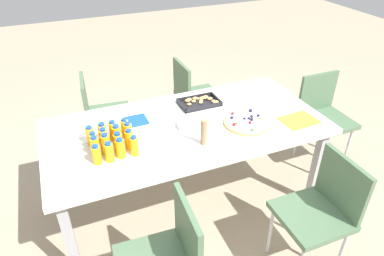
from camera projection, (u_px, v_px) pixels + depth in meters
ground_plane at (187, 199)px, 2.91m from camera, size 12.00×12.00×0.00m
party_table at (187, 132)px, 2.54m from camera, size 2.00×0.97×0.74m
chair_far_right at (193, 93)px, 3.45m from camera, size 0.41×0.41×0.83m
chair_far_left at (101, 111)px, 3.15m from camera, size 0.44×0.44×0.83m
chair_near_right at (322, 207)px, 2.15m from camera, size 0.40×0.40×0.83m
chair_end at (323, 112)px, 3.13m from camera, size 0.40×0.40×0.83m
juice_bottle_0 at (97, 155)px, 2.10m from camera, size 0.06×0.06×0.13m
juice_bottle_1 at (109, 152)px, 2.12m from camera, size 0.06×0.06×0.13m
juice_bottle_2 at (121, 148)px, 2.15m from camera, size 0.06×0.06×0.14m
juice_bottle_3 at (134, 146)px, 2.17m from camera, size 0.05×0.05×0.14m
juice_bottle_4 at (95, 147)px, 2.17m from camera, size 0.05×0.05×0.14m
juice_bottle_5 at (106, 145)px, 2.18m from camera, size 0.06×0.06×0.15m
juice_bottle_6 at (119, 143)px, 2.21m from camera, size 0.06×0.06×0.14m
juice_bottle_7 at (129, 140)px, 2.23m from camera, size 0.05×0.05×0.14m
juice_bottle_8 at (94, 142)px, 2.22m from camera, size 0.05×0.05×0.13m
juice_bottle_9 at (104, 139)px, 2.24m from camera, size 0.06×0.06×0.15m
juice_bottle_10 at (117, 135)px, 2.27m from camera, size 0.06×0.06×0.15m
juice_bottle_11 at (128, 133)px, 2.29m from camera, size 0.06×0.06×0.15m
juice_bottle_12 at (90, 136)px, 2.28m from camera, size 0.06×0.06×0.13m
juice_bottle_13 at (103, 133)px, 2.30m from camera, size 0.06×0.06×0.14m
juice_bottle_14 at (113, 131)px, 2.32m from camera, size 0.06×0.06×0.14m
juice_bottle_15 at (125, 128)px, 2.35m from camera, size 0.05×0.05×0.14m
fruit_pizza at (247, 122)px, 2.51m from camera, size 0.34×0.34×0.05m
snack_tray at (200, 102)px, 2.77m from camera, size 0.32×0.20×0.04m
plate_stack at (190, 124)px, 2.48m from camera, size 0.18×0.18×0.03m
napkin_stack at (137, 121)px, 2.55m from camera, size 0.15×0.15×0.01m
cardboard_tube at (204, 132)px, 2.26m from camera, size 0.04×0.04×0.18m
paper_folder at (299, 120)px, 2.56m from camera, size 0.27×0.21×0.01m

